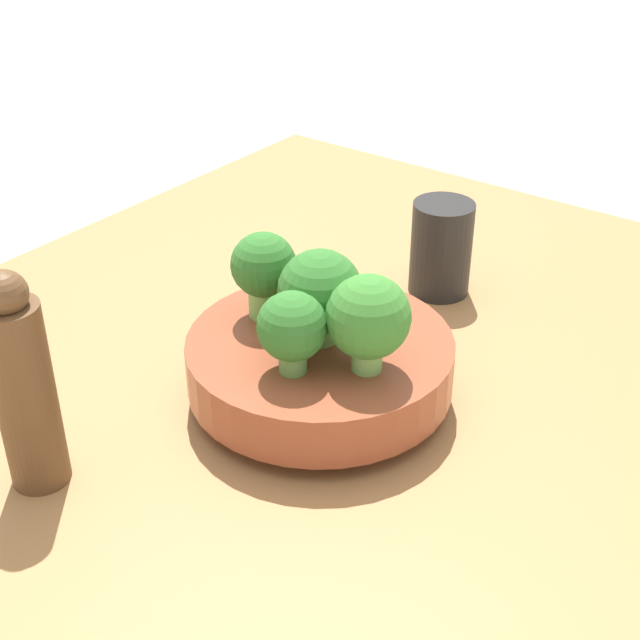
% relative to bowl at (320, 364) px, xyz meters
% --- Properties ---
extents(ground_plane, '(6.00, 6.00, 0.00)m').
position_rel_bowl_xyz_m(ground_plane, '(-0.02, 0.04, -0.08)').
color(ground_plane, beige).
extents(table, '(1.11, 0.81, 0.05)m').
position_rel_bowl_xyz_m(table, '(-0.02, 0.04, -0.06)').
color(table, '#9E7042').
rests_on(table, ground_plane).
extents(bowl, '(0.23, 0.23, 0.06)m').
position_rel_bowl_xyz_m(bowl, '(0.00, 0.00, 0.00)').
color(bowl, brown).
rests_on(bowl, table).
extents(broccoli_floret_front, '(0.07, 0.07, 0.08)m').
position_rel_bowl_xyz_m(broccoli_floret_front, '(-0.01, -0.06, 0.07)').
color(broccoli_floret_front, '#7AB256').
rests_on(broccoli_floret_front, bowl).
extents(broccoli_floret_left, '(0.06, 0.06, 0.07)m').
position_rel_bowl_xyz_m(broccoli_floret_left, '(-0.05, -0.01, 0.06)').
color(broccoli_floret_left, '#609347').
rests_on(broccoli_floret_left, bowl).
extents(broccoli_floret_back, '(0.06, 0.06, 0.08)m').
position_rel_bowl_xyz_m(broccoli_floret_back, '(0.00, 0.06, 0.07)').
color(broccoli_floret_back, '#7AB256').
rests_on(broccoli_floret_back, bowl).
extents(broccoli_floret_center, '(0.07, 0.07, 0.08)m').
position_rel_bowl_xyz_m(broccoli_floret_center, '(0.00, 0.00, 0.07)').
color(broccoli_floret_center, '#6BA34C').
rests_on(broccoli_floret_center, bowl).
extents(cup, '(0.06, 0.06, 0.10)m').
position_rel_bowl_xyz_m(cup, '(0.23, 0.01, 0.02)').
color(cup, black).
rests_on(cup, table).
extents(pepper_mill, '(0.05, 0.05, 0.18)m').
position_rel_bowl_xyz_m(pepper_mill, '(-0.22, 0.11, 0.05)').
color(pepper_mill, brown).
rests_on(pepper_mill, table).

